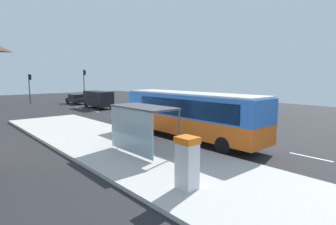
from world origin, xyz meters
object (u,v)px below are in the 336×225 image
at_px(recycling_bin_red, 148,132).
at_px(traffic_light_far_side, 30,84).
at_px(recycling_bin_blue, 142,131).
at_px(ticket_machine, 187,162).
at_px(white_van, 98,98).
at_px(sedan_near, 76,99).
at_px(traffic_light_near_side, 84,80).
at_px(bus_shelter, 139,117).
at_px(bus, 189,113).

distance_m(recycling_bin_red, traffic_light_far_side, 32.10).
bearing_deg(recycling_bin_blue, ticket_machine, -115.01).
bearing_deg(recycling_bin_red, white_van, 71.96).
xyz_separation_m(recycling_bin_red, recycling_bin_blue, (0.00, 0.70, 0.00)).
xyz_separation_m(sedan_near, traffic_light_far_side, (-5.39, 4.68, 2.34)).
bearing_deg(traffic_light_near_side, bus_shelter, -109.70).
bearing_deg(bus, recycling_bin_red, 152.70).
xyz_separation_m(ticket_machine, traffic_light_near_side, (13.34, 38.30, 2.44)).
distance_m(bus, ticket_machine, 8.48).
xyz_separation_m(traffic_light_near_side, traffic_light_far_side, (-8.59, 0.80, -0.48)).
bearing_deg(bus, white_van, 79.42).
height_order(bus, recycling_bin_red, bus).
bearing_deg(white_van, sedan_near, 89.27).
bearing_deg(traffic_light_far_side, sedan_near, -40.95).
relative_size(bus, traffic_light_near_side, 2.01).
bearing_deg(ticket_machine, bus_shelter, 74.14).
bearing_deg(traffic_light_near_side, bus, -102.51).
xyz_separation_m(bus, traffic_light_near_side, (7.21, 32.47, 1.77)).
height_order(bus, sedan_near, bus).
bearing_deg(bus_shelter, traffic_light_near_side, 70.30).
relative_size(traffic_light_near_side, bus_shelter, 1.37).
height_order(bus, ticket_machine, bus).
bearing_deg(traffic_light_near_side, recycling_bin_blue, -107.64).
distance_m(ticket_machine, recycling_bin_red, 8.00).
bearing_deg(bus_shelter, bus, 9.57).
bearing_deg(bus, bus_shelter, -170.43).
height_order(white_van, ticket_machine, white_van).
xyz_separation_m(recycling_bin_blue, traffic_light_far_side, (1.10, 31.29, 2.47)).
xyz_separation_m(ticket_machine, recycling_bin_red, (3.64, 7.11, -0.52)).
bearing_deg(recycling_bin_blue, recycling_bin_red, -90.00).
distance_m(bus, recycling_bin_blue, 3.40).
bearing_deg(ticket_machine, white_van, 69.43).
bearing_deg(ticket_machine, recycling_bin_blue, 64.99).
bearing_deg(traffic_light_far_side, bus, -87.62).
distance_m(white_van, ticket_machine, 28.58).
bearing_deg(bus, ticket_machine, -136.47).
bearing_deg(traffic_light_far_side, bus_shelter, -95.56).
relative_size(bus, white_van, 2.11).
bearing_deg(bus, traffic_light_near_side, 77.49).
bearing_deg(traffic_light_far_side, recycling_bin_red, -91.98).
relative_size(bus, ticket_machine, 5.68).
xyz_separation_m(bus, ticket_machine, (-6.13, -5.82, -0.67)).
height_order(traffic_light_far_side, bus_shelter, traffic_light_far_side).
distance_m(recycling_bin_blue, traffic_light_near_side, 32.13).
distance_m(sedan_near, recycling_bin_blue, 27.39).
xyz_separation_m(sedan_near, bus_shelter, (-8.71, -29.38, 1.31)).
distance_m(recycling_bin_blue, traffic_light_far_side, 31.40).
distance_m(sedan_near, traffic_light_near_side, 5.76).
bearing_deg(recycling_bin_blue, white_van, 71.34).
height_order(recycling_bin_blue, traffic_light_far_side, traffic_light_far_side).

